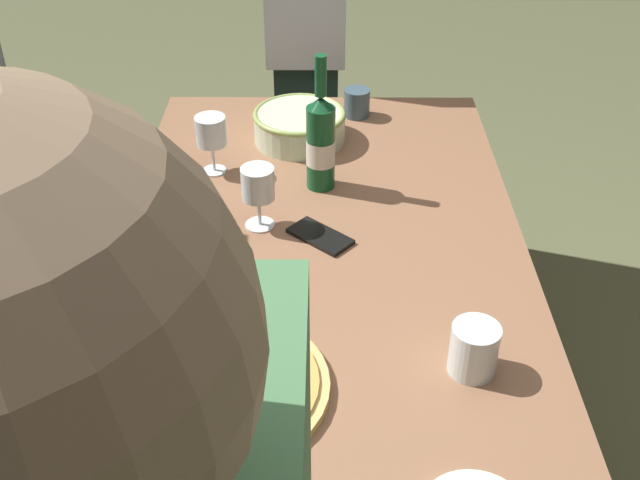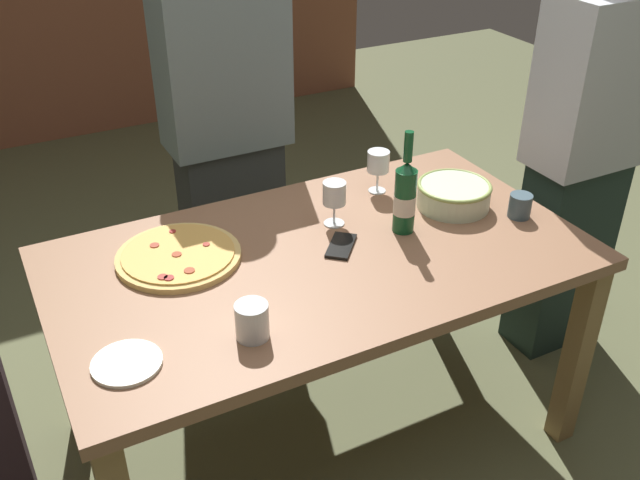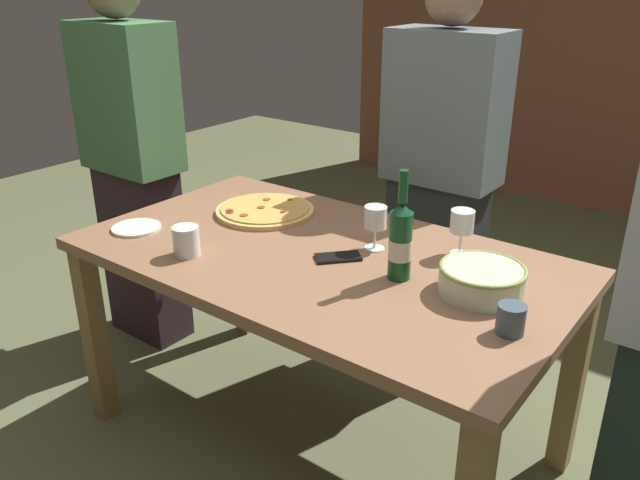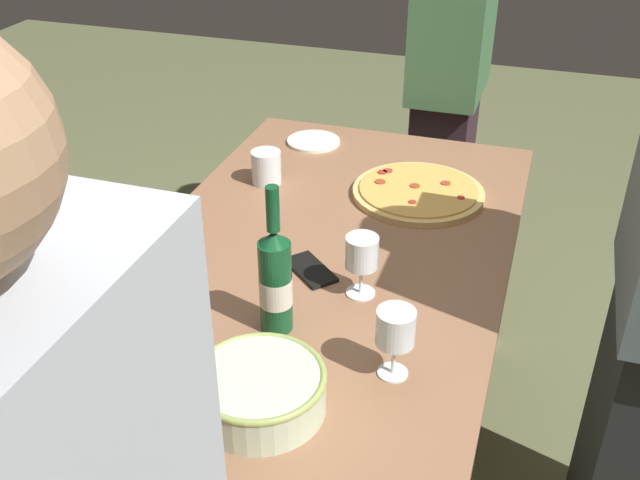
{
  "view_description": "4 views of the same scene",
  "coord_description": "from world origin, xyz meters",
  "px_view_note": "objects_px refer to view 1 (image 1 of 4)",
  "views": [
    {
      "loc": [
        -1.32,
        -0.01,
        1.73
      ],
      "look_at": [
        0.0,
        0.0,
        0.8
      ],
      "focal_mm": 43.47,
      "sensor_mm": 36.0,
      "label": 1
    },
    {
      "loc": [
        -0.83,
        -1.6,
        1.89
      ],
      "look_at": [
        0.0,
        0.0,
        0.8
      ],
      "focal_mm": 40.04,
      "sensor_mm": 36.0,
      "label": 2
    },
    {
      "loc": [
        1.14,
        -1.5,
        1.6
      ],
      "look_at": [
        0.0,
        0.0,
        0.8
      ],
      "focal_mm": 35.75,
      "sensor_mm": 36.0,
      "label": 3
    },
    {
      "loc": [
        1.46,
        0.48,
        1.73
      ],
      "look_at": [
        0.0,
        0.0,
        0.8
      ],
      "focal_mm": 41.83,
      "sensor_mm": 36.0,
      "label": 4
    }
  ],
  "objects_px": {
    "cup_amber": "(357,103)",
    "cell_phone": "(320,236)",
    "wine_glass_by_bottle": "(211,132)",
    "person_guest_left": "(307,39)",
    "wine_glass_near_pizza": "(258,185)",
    "wine_bottle": "(321,141)",
    "cup_ceramic": "(474,349)",
    "serving_bowl": "(300,125)",
    "dining_table": "(320,291)",
    "pizza": "(223,386)"
  },
  "relations": [
    {
      "from": "pizza",
      "to": "wine_glass_near_pizza",
      "type": "relative_size",
      "value": 2.5
    },
    {
      "from": "cell_phone",
      "to": "person_guest_left",
      "type": "xyz_separation_m",
      "value": [
        1.02,
        0.05,
        0.06
      ]
    },
    {
      "from": "dining_table",
      "to": "serving_bowl",
      "type": "bearing_deg",
      "value": 6.16
    },
    {
      "from": "cup_amber",
      "to": "wine_glass_by_bottle",
      "type": "bearing_deg",
      "value": 130.72
    },
    {
      "from": "serving_bowl",
      "to": "person_guest_left",
      "type": "height_order",
      "value": "person_guest_left"
    },
    {
      "from": "person_guest_left",
      "to": "serving_bowl",
      "type": "bearing_deg",
      "value": -3.4
    },
    {
      "from": "wine_glass_near_pizza",
      "to": "cell_phone",
      "type": "bearing_deg",
      "value": -109.97
    },
    {
      "from": "pizza",
      "to": "person_guest_left",
      "type": "distance_m",
      "value": 1.49
    },
    {
      "from": "wine_glass_near_pizza",
      "to": "pizza",
      "type": "bearing_deg",
      "value": 176.82
    },
    {
      "from": "cup_amber",
      "to": "dining_table",
      "type": "bearing_deg",
      "value": 171.62
    },
    {
      "from": "wine_glass_by_bottle",
      "to": "person_guest_left",
      "type": "bearing_deg",
      "value": -16.64
    },
    {
      "from": "person_guest_left",
      "to": "wine_glass_by_bottle",
      "type": "bearing_deg",
      "value": -19.21
    },
    {
      "from": "wine_glass_near_pizza",
      "to": "cell_phone",
      "type": "distance_m",
      "value": 0.18
    },
    {
      "from": "wine_bottle",
      "to": "cup_amber",
      "type": "xyz_separation_m",
      "value": [
        0.38,
        -0.1,
        -0.08
      ]
    },
    {
      "from": "serving_bowl",
      "to": "wine_glass_by_bottle",
      "type": "bearing_deg",
      "value": 128.57
    },
    {
      "from": "wine_glass_near_pizza",
      "to": "cup_amber",
      "type": "distance_m",
      "value": 0.61
    },
    {
      "from": "cup_ceramic",
      "to": "cell_phone",
      "type": "xyz_separation_m",
      "value": [
        0.4,
        0.27,
        -0.04
      ]
    },
    {
      "from": "serving_bowl",
      "to": "cup_ceramic",
      "type": "height_order",
      "value": "cup_ceramic"
    },
    {
      "from": "pizza",
      "to": "person_guest_left",
      "type": "relative_size",
      "value": 0.23
    },
    {
      "from": "pizza",
      "to": "person_guest_left",
      "type": "xyz_separation_m",
      "value": [
        1.48,
        -0.12,
        0.06
      ]
    },
    {
      "from": "pizza",
      "to": "dining_table",
      "type": "bearing_deg",
      "value": -23.06
    },
    {
      "from": "wine_glass_by_bottle",
      "to": "person_guest_left",
      "type": "height_order",
      "value": "person_guest_left"
    },
    {
      "from": "cup_amber",
      "to": "wine_bottle",
      "type": "bearing_deg",
      "value": 165.41
    },
    {
      "from": "wine_glass_near_pizza",
      "to": "wine_glass_by_bottle",
      "type": "bearing_deg",
      "value": 28.56
    },
    {
      "from": "wine_glass_by_bottle",
      "to": "cup_ceramic",
      "type": "height_order",
      "value": "wine_glass_by_bottle"
    },
    {
      "from": "wine_glass_near_pizza",
      "to": "wine_glass_by_bottle",
      "type": "relative_size",
      "value": 0.98
    },
    {
      "from": "serving_bowl",
      "to": "wine_glass_near_pizza",
      "type": "distance_m",
      "value": 0.42
    },
    {
      "from": "wine_glass_near_pizza",
      "to": "serving_bowl",
      "type": "bearing_deg",
      "value": -10.92
    },
    {
      "from": "serving_bowl",
      "to": "person_guest_left",
      "type": "relative_size",
      "value": 0.15
    },
    {
      "from": "dining_table",
      "to": "serving_bowl",
      "type": "xyz_separation_m",
      "value": [
        0.53,
        0.06,
        0.14
      ]
    },
    {
      "from": "pizza",
      "to": "serving_bowl",
      "type": "distance_m",
      "value": 0.92
    },
    {
      "from": "wine_glass_by_bottle",
      "to": "wine_glass_near_pizza",
      "type": "bearing_deg",
      "value": -151.44
    },
    {
      "from": "person_guest_left",
      "to": "cup_ceramic",
      "type": "bearing_deg",
      "value": 10.06
    },
    {
      "from": "cup_ceramic",
      "to": "wine_bottle",
      "type": "bearing_deg",
      "value": 23.33
    },
    {
      "from": "pizza",
      "to": "cup_ceramic",
      "type": "distance_m",
      "value": 0.44
    },
    {
      "from": "serving_bowl",
      "to": "wine_bottle",
      "type": "distance_m",
      "value": 0.25
    },
    {
      "from": "dining_table",
      "to": "cell_phone",
      "type": "distance_m",
      "value": 0.12
    },
    {
      "from": "wine_glass_by_bottle",
      "to": "cup_amber",
      "type": "distance_m",
      "value": 0.49
    },
    {
      "from": "cup_amber",
      "to": "wine_glass_near_pizza",
      "type": "bearing_deg",
      "value": 157.05
    },
    {
      "from": "wine_glass_near_pizza",
      "to": "cell_phone",
      "type": "height_order",
      "value": "wine_glass_near_pizza"
    },
    {
      "from": "pizza",
      "to": "serving_bowl",
      "type": "height_order",
      "value": "serving_bowl"
    },
    {
      "from": "serving_bowl",
      "to": "cup_amber",
      "type": "xyz_separation_m",
      "value": [
        0.15,
        -0.16,
        -0.01
      ]
    },
    {
      "from": "cup_amber",
      "to": "cell_phone",
      "type": "height_order",
      "value": "cup_amber"
    },
    {
      "from": "person_guest_left",
      "to": "wine_glass_near_pizza",
      "type": "bearing_deg",
      "value": -7.69
    },
    {
      "from": "serving_bowl",
      "to": "pizza",
      "type": "bearing_deg",
      "value": 173.34
    },
    {
      "from": "dining_table",
      "to": "cell_phone",
      "type": "height_order",
      "value": "cell_phone"
    },
    {
      "from": "dining_table",
      "to": "wine_bottle",
      "type": "height_order",
      "value": "wine_bottle"
    },
    {
      "from": "wine_bottle",
      "to": "cup_ceramic",
      "type": "bearing_deg",
      "value": -156.67
    },
    {
      "from": "wine_glass_by_bottle",
      "to": "person_guest_left",
      "type": "distance_m",
      "value": 0.76
    },
    {
      "from": "cell_phone",
      "to": "person_guest_left",
      "type": "distance_m",
      "value": 1.03
    }
  ]
}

